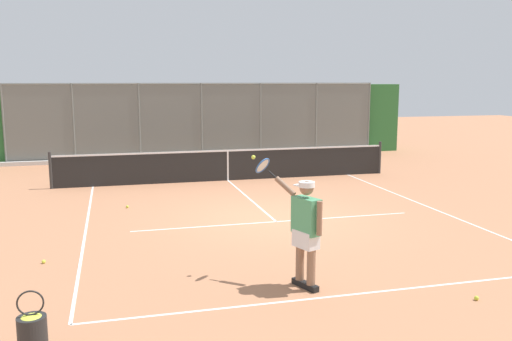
{
  "coord_description": "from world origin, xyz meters",
  "views": [
    {
      "loc": [
        3.41,
        11.6,
        3.1
      ],
      "look_at": [
        0.28,
        -0.29,
        1.05
      ],
      "focal_mm": 38.33,
      "sensor_mm": 36.0,
      "label": 1
    }
  ],
  "objects_px": {
    "tennis_ball_near_net": "(127,207)",
    "tennis_ball_by_sideline": "(476,298)",
    "ball_basket": "(33,336)",
    "tennis_player": "(305,226)",
    "tennis_ball_near_baseline": "(44,262)"
  },
  "relations": [
    {
      "from": "tennis_ball_near_net",
      "to": "tennis_ball_by_sideline",
      "type": "bearing_deg",
      "value": 123.2
    },
    {
      "from": "tennis_ball_by_sideline",
      "to": "ball_basket",
      "type": "xyz_separation_m",
      "value": [
        5.86,
        0.21,
        0.27
      ]
    },
    {
      "from": "tennis_ball_near_net",
      "to": "ball_basket",
      "type": "bearing_deg",
      "value": 80.48
    },
    {
      "from": "tennis_ball_near_net",
      "to": "tennis_player",
      "type": "bearing_deg",
      "value": 112.06
    },
    {
      "from": "tennis_player",
      "to": "ball_basket",
      "type": "height_order",
      "value": "tennis_player"
    },
    {
      "from": "tennis_ball_near_net",
      "to": "ball_basket",
      "type": "xyz_separation_m",
      "value": [
        1.22,
        7.29,
        0.27
      ]
    },
    {
      "from": "tennis_player",
      "to": "ball_basket",
      "type": "bearing_deg",
      "value": 88.56
    },
    {
      "from": "tennis_ball_near_baseline",
      "to": "tennis_ball_by_sideline",
      "type": "distance_m",
      "value": 6.95
    },
    {
      "from": "ball_basket",
      "to": "tennis_player",
      "type": "bearing_deg",
      "value": -160.46
    },
    {
      "from": "tennis_ball_near_baseline",
      "to": "tennis_ball_by_sideline",
      "type": "relative_size",
      "value": 1.0
    },
    {
      "from": "tennis_ball_by_sideline",
      "to": "tennis_player",
      "type": "bearing_deg",
      "value": -26.3
    },
    {
      "from": "tennis_player",
      "to": "tennis_ball_near_baseline",
      "type": "height_order",
      "value": "tennis_player"
    },
    {
      "from": "tennis_ball_by_sideline",
      "to": "tennis_ball_near_baseline",
      "type": "bearing_deg",
      "value": -27.88
    },
    {
      "from": "tennis_ball_by_sideline",
      "to": "tennis_ball_near_net",
      "type": "bearing_deg",
      "value": -56.8
    },
    {
      "from": "tennis_player",
      "to": "tennis_ball_near_net",
      "type": "distance_m",
      "value": 6.54
    }
  ]
}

